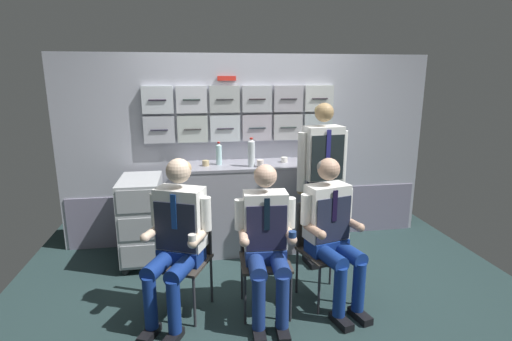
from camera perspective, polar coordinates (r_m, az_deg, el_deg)
name	(u,v)px	position (r m, az deg, el deg)	size (l,w,h in m)	color
ground	(272,301)	(3.61, 2.35, -18.61)	(4.80, 4.80, 0.04)	#213435
galley_bulkhead	(248,150)	(4.48, -1.11, 3.08)	(4.20, 0.14, 2.15)	#AEB1BF
galley_counter	(250,207)	(4.36, -0.87, -5.30)	(1.53, 0.53, 0.98)	#9B9AA7
service_trolley	(142,218)	(4.21, -16.35, -6.69)	(0.40, 0.65, 0.90)	black
folding_chair_left	(186,248)	(3.34, -10.16, -11.08)	(0.53, 0.53, 0.84)	#2D2D33
crew_member_left	(177,233)	(3.13, -11.53, -8.94)	(0.58, 0.70, 1.29)	black
folding_chair_center	(264,247)	(3.30, 1.16, -11.15)	(0.42, 0.42, 0.84)	#2D2D33
crew_member_center	(267,237)	(3.09, 1.55, -9.68)	(0.49, 0.61, 1.24)	black
folding_chair_right	(320,239)	(3.50, 9.42, -9.89)	(0.49, 0.49, 0.84)	#2D2D33
crew_member_right	(332,227)	(3.31, 11.07, -8.12)	(0.51, 0.66, 1.26)	black
crew_member_standing	(322,171)	(3.93, 9.64, -0.13)	(0.52, 0.30, 1.66)	black
water_bottle_clear	(219,154)	(4.18, -5.46, 2.44)	(0.06, 0.06, 0.25)	#ADD9DA
water_bottle_short	(251,153)	(4.06, -0.69, 2.60)	(0.08, 0.08, 0.31)	silver
coffee_cup_white	(284,159)	(4.30, 4.15, 1.62)	(0.07, 0.07, 0.06)	white
coffee_cup_spare	(206,163)	(4.15, -7.37, 1.10)	(0.07, 0.07, 0.06)	tan
espresso_cup_small	(312,162)	(4.21, 8.20, 1.30)	(0.06, 0.06, 0.06)	silver
paper_cup_tan	(260,163)	(4.07, 0.62, 1.09)	(0.07, 0.07, 0.07)	beige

